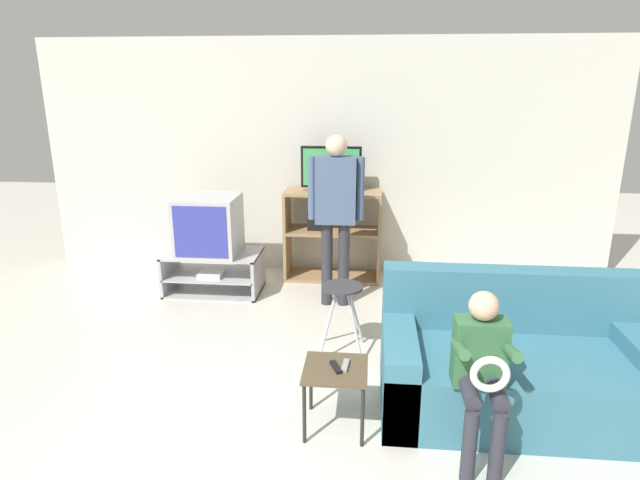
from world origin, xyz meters
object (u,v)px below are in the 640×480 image
object	(u,v)px
media_shelf	(333,234)
person_seated_child	(482,365)
tv_stand	(214,272)
remote_control_white	(345,366)
television_main	(208,225)
couch	(515,367)
remote_control_black	(336,367)
folding_stool	(342,299)
snack_table	(335,377)
television_flat	(331,170)
person_standing_adult	(336,204)

from	to	relation	value
media_shelf	person_seated_child	bearing A→B (deg)	-69.92
tv_stand	remote_control_white	world-z (taller)	remote_control_white
tv_stand	television_main	distance (m)	0.52
person_seated_child	couch	bearing A→B (deg)	57.44
tv_stand	media_shelf	distance (m)	1.35
media_shelf	remote_control_black	xyz separation A→B (m)	(0.22, -2.72, -0.08)
folding_stool	media_shelf	bearing A→B (deg)	96.82
snack_table	remote_control_white	distance (m)	0.09
tv_stand	person_seated_child	xyz separation A→B (m)	(2.27, -2.38, 0.39)
television_flat	media_shelf	bearing A→B (deg)	47.23
tv_stand	television_flat	xyz separation A→B (m)	(1.19, 0.50, 1.02)
television_flat	folding_stool	bearing A→B (deg)	-82.47
media_shelf	tv_stand	bearing A→B (deg)	-156.63
television_flat	remote_control_black	bearing A→B (deg)	-84.87
couch	person_seated_child	distance (m)	0.71
television_flat	person_seated_child	distance (m)	3.14
media_shelf	folding_stool	bearing A→B (deg)	-83.18
snack_table	remote_control_black	distance (m)	0.07
media_shelf	person_seated_child	distance (m)	3.09
remote_control_white	person_standing_adult	xyz separation A→B (m)	(-0.20, 1.96, 0.59)
television_main	remote_control_white	bearing A→B (deg)	-54.99
tv_stand	person_seated_child	bearing A→B (deg)	-46.33
person_standing_adult	person_seated_child	distance (m)	2.41
tv_stand	person_seated_child	distance (m)	3.32
media_shelf	remote_control_black	distance (m)	2.73
tv_stand	media_shelf	world-z (taller)	media_shelf
television_flat	tv_stand	bearing A→B (deg)	-157.12
media_shelf	folding_stool	size ratio (longest dim) A/B	1.79
remote_control_white	couch	xyz separation A→B (m)	(1.13, 0.33, -0.14)
television_main	person_seated_child	world-z (taller)	television_main
television_flat	snack_table	bearing A→B (deg)	-84.91
person_standing_adult	folding_stool	bearing A→B (deg)	-82.84
television_flat	couch	size ratio (longest dim) A/B	0.36
television_main	remote_control_black	bearing A→B (deg)	-56.30
remote_control_white	couch	distance (m)	1.18
media_shelf	television_main	bearing A→B (deg)	-156.76
tv_stand	remote_control_white	bearing A→B (deg)	-55.54
media_shelf	snack_table	size ratio (longest dim) A/B	2.48
television_main	media_shelf	size ratio (longest dim) A/B	0.58
television_flat	remote_control_black	world-z (taller)	television_flat
television_flat	person_seated_child	world-z (taller)	television_flat
snack_table	remote_control_white	world-z (taller)	remote_control_white
remote_control_black	person_seated_child	size ratio (longest dim) A/B	0.14
media_shelf	couch	world-z (taller)	media_shelf
tv_stand	remote_control_black	size ratio (longest dim) A/B	6.81
media_shelf	television_flat	bearing A→B (deg)	-132.77
television_flat	person_standing_adult	world-z (taller)	person_standing_adult
media_shelf	television_flat	size ratio (longest dim) A/B	1.63
media_shelf	folding_stool	xyz separation A→B (m)	(0.21, -1.72, -0.04)
couch	person_seated_child	size ratio (longest dim) A/B	1.76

